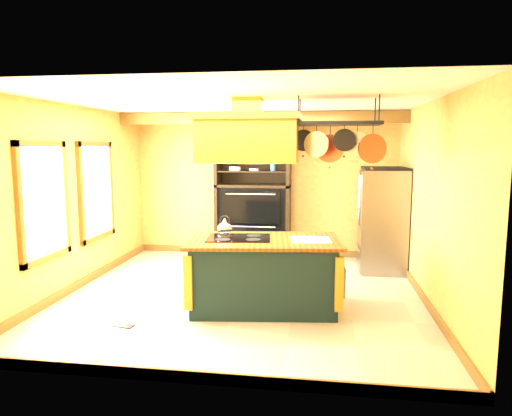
% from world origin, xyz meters
% --- Properties ---
extents(floor, '(5.00, 5.00, 0.00)m').
position_xyz_m(floor, '(0.00, 0.00, 0.00)').
color(floor, beige).
rests_on(floor, ground).
extents(ceiling, '(5.00, 5.00, 0.00)m').
position_xyz_m(ceiling, '(0.00, 0.00, 2.70)').
color(ceiling, white).
rests_on(ceiling, wall_back).
extents(wall_back, '(5.00, 0.02, 2.70)m').
position_xyz_m(wall_back, '(0.00, 2.50, 1.35)').
color(wall_back, '#E9B255').
rests_on(wall_back, floor).
extents(wall_front, '(5.00, 0.02, 2.70)m').
position_xyz_m(wall_front, '(0.00, -2.50, 1.35)').
color(wall_front, '#E9B255').
rests_on(wall_front, floor).
extents(wall_left, '(0.02, 5.00, 2.70)m').
position_xyz_m(wall_left, '(-2.50, 0.00, 1.35)').
color(wall_left, '#E9B255').
rests_on(wall_left, floor).
extents(wall_right, '(0.02, 5.00, 2.70)m').
position_xyz_m(wall_right, '(2.50, 0.00, 1.35)').
color(wall_right, '#E9B255').
rests_on(wall_right, floor).
extents(ceiling_beam, '(5.00, 0.15, 0.20)m').
position_xyz_m(ceiling_beam, '(0.00, 1.70, 2.59)').
color(ceiling_beam, olive).
rests_on(ceiling_beam, ceiling).
extents(window_near, '(0.06, 1.06, 1.56)m').
position_xyz_m(window_near, '(-2.47, -0.80, 1.40)').
color(window_near, olive).
rests_on(window_near, wall_left).
extents(window_far, '(0.06, 1.06, 1.56)m').
position_xyz_m(window_far, '(-2.47, 0.60, 1.40)').
color(window_far, olive).
rests_on(window_far, wall_left).
extents(kitchen_island, '(2.06, 1.30, 1.11)m').
position_xyz_m(kitchen_island, '(0.35, -0.49, 0.47)').
color(kitchen_island, '#132A2D').
rests_on(kitchen_island, floor).
extents(range_hood, '(1.32, 0.74, 0.80)m').
position_xyz_m(range_hood, '(0.16, -0.49, 2.23)').
color(range_hood, gold).
rests_on(range_hood, ceiling).
extents(pot_rack, '(1.14, 0.52, 0.80)m').
position_xyz_m(pot_rack, '(1.27, -0.49, 2.25)').
color(pot_rack, black).
rests_on(pot_rack, ceiling).
extents(refrigerator, '(0.75, 0.88, 1.72)m').
position_xyz_m(refrigerator, '(2.11, 1.63, 0.84)').
color(refrigerator, gray).
rests_on(refrigerator, floor).
extents(hutch, '(1.38, 0.62, 2.44)m').
position_xyz_m(hutch, '(-0.18, 2.23, 0.93)').
color(hutch, black).
rests_on(hutch, floor).
extents(floor_register, '(0.30, 0.17, 0.01)m').
position_xyz_m(floor_register, '(-1.22, -1.33, 0.01)').
color(floor_register, black).
rests_on(floor_register, floor).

